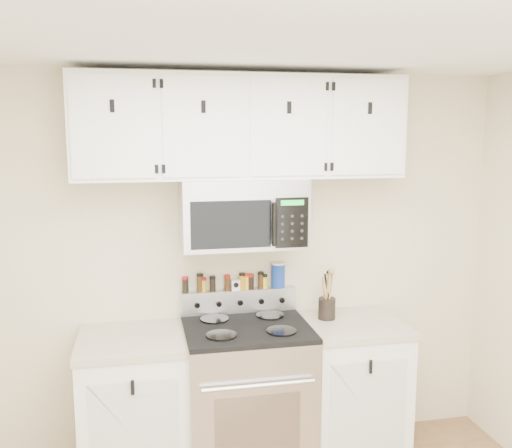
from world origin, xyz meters
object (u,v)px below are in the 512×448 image
Objects in this scene: range at (247,396)px; microwave at (243,213)px; utensil_crock at (327,307)px; salt_canister at (278,275)px.

microwave reaches higher than range.
range is 3.41× the size of utensil_crock.
range is 6.53× the size of salt_canister.
range is 0.80m from salt_canister.
salt_canister is (0.27, 0.28, 0.70)m from range.
range is 1.15m from microwave.
microwave is at bearing 89.77° from range.
microwave is (0.00, 0.13, 1.14)m from range.
microwave is 2.36× the size of utensil_crock.
microwave is 0.83m from utensil_crock.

